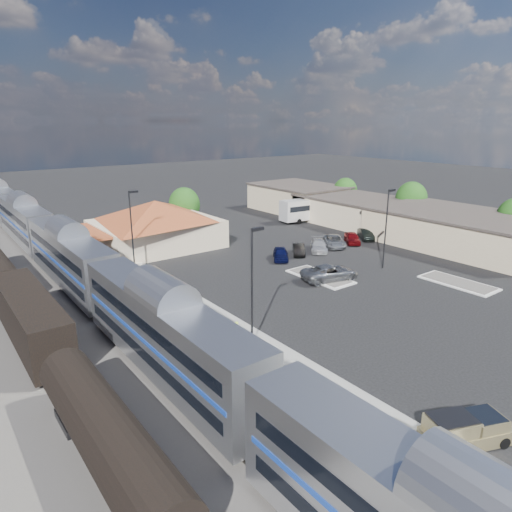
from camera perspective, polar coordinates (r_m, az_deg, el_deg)
ground at (r=45.46m, az=6.17°, el=-4.34°), size 280.00×280.00×0.00m
railbed at (r=42.79m, az=-23.17°, el=-6.93°), size 16.00×100.00×0.12m
platform at (r=43.70m, az=-11.03°, el=-5.31°), size 5.50×92.00×0.18m
passenger_train at (r=49.00m, az=-22.24°, el=-0.42°), size 3.00×104.00×5.55m
freight_cars at (r=37.85m, az=-26.31°, el=-7.32°), size 2.80×46.00×4.00m
station_depot at (r=61.50m, az=-12.45°, el=3.95°), size 18.35×12.24×6.20m
buildings_east at (r=74.21m, az=14.60°, el=5.24°), size 14.40×51.40×4.80m
traffic_island_south at (r=49.40m, az=7.99°, el=-2.55°), size 3.30×7.50×0.21m
traffic_island_north at (r=51.49m, az=23.94°, el=-3.07°), size 3.30×7.50×0.21m
lamp_plat_s at (r=32.70m, az=-0.39°, el=-2.72°), size 1.08×0.25×9.00m
lamp_plat_n at (r=51.41m, az=-15.22°, el=3.84°), size 1.08×0.25×9.00m
lamp_lot at (r=52.71m, az=16.04°, el=4.08°), size 1.08×0.25×9.00m
tree_east_b at (r=77.33m, az=18.83°, el=6.80°), size 4.94×4.94×6.96m
tree_east_c at (r=85.94m, az=11.08°, el=7.96°), size 4.41×4.41×6.21m
tree_depot at (r=69.89m, az=-8.95°, el=6.37°), size 4.71×4.71×6.63m
pickup_truck at (r=27.49m, az=25.01°, el=-19.10°), size 5.19×3.48×1.68m
suv at (r=48.46m, az=9.22°, el=-2.05°), size 6.67×4.31×1.71m
coach_bus at (r=77.25m, az=7.03°, el=6.00°), size 11.88×3.78×3.74m
person_a at (r=34.55m, az=-2.38°, el=-9.42°), size 0.46×0.65×1.66m
person_b at (r=32.95m, az=-1.18°, el=-10.78°), size 0.73×0.88×1.65m
parked_car_a at (r=55.08m, az=3.09°, el=0.28°), size 3.96×4.45×1.46m
parked_car_b at (r=57.35m, az=5.35°, el=0.83°), size 3.63×4.08×1.34m
parked_car_c at (r=59.27m, az=7.84°, el=1.32°), size 4.75×5.09×1.44m
parked_car_d at (r=61.70m, az=9.76°, el=1.85°), size 5.15×5.75×1.48m
parked_car_e at (r=63.81m, az=11.94°, el=2.23°), size 4.11×4.55×1.50m
parked_car_f at (r=66.39m, az=13.57°, el=2.66°), size 3.84×4.47×1.45m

